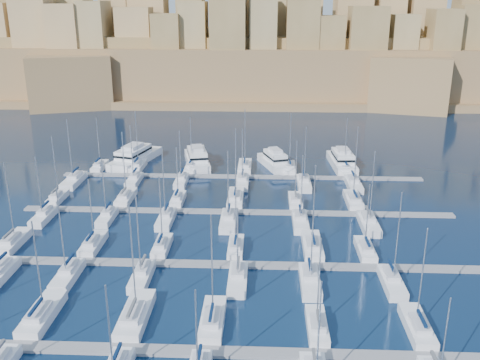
{
  "coord_description": "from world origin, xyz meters",
  "views": [
    {
      "loc": [
        5.08,
        -86.89,
        39.49
      ],
      "look_at": [
        0.91,
        6.0,
        8.14
      ],
      "focal_mm": 40.0,
      "sensor_mm": 36.0,
      "label": 1
    }
  ],
  "objects_px": {
    "motor_yacht_a": "(135,156)",
    "motor_yacht_b": "(197,158)",
    "sailboat_2": "(135,315)",
    "motor_yacht_d": "(342,160)",
    "sailboat_4": "(317,326)",
    "motor_yacht_c": "(275,161)"
  },
  "relations": [
    {
      "from": "sailboat_4",
      "to": "motor_yacht_d",
      "type": "distance_m",
      "value": 71.53
    },
    {
      "from": "motor_yacht_a",
      "to": "motor_yacht_d",
      "type": "xyz_separation_m",
      "value": [
        52.4,
        -1.39,
        -0.0
      ]
    },
    {
      "from": "sailboat_2",
      "to": "motor_yacht_a",
      "type": "relative_size",
      "value": 0.81
    },
    {
      "from": "sailboat_2",
      "to": "motor_yacht_d",
      "type": "distance_m",
      "value": 77.86
    },
    {
      "from": "sailboat_4",
      "to": "sailboat_2",
      "type": "bearing_deg",
      "value": 176.74
    },
    {
      "from": "sailboat_4",
      "to": "motor_yacht_b",
      "type": "height_order",
      "value": "sailboat_4"
    },
    {
      "from": "motor_yacht_a",
      "to": "motor_yacht_c",
      "type": "distance_m",
      "value": 35.71
    },
    {
      "from": "sailboat_2",
      "to": "motor_yacht_a",
      "type": "height_order",
      "value": "sailboat_2"
    },
    {
      "from": "sailboat_2",
      "to": "motor_yacht_d",
      "type": "height_order",
      "value": "sailboat_2"
    },
    {
      "from": "sailboat_2",
      "to": "motor_yacht_b",
      "type": "xyz_separation_m",
      "value": [
        -0.36,
        69.25,
        0.95
      ]
    },
    {
      "from": "motor_yacht_b",
      "to": "motor_yacht_c",
      "type": "bearing_deg",
      "value": -3.86
    },
    {
      "from": "sailboat_2",
      "to": "sailboat_4",
      "type": "distance_m",
      "value": 23.35
    },
    {
      "from": "sailboat_4",
      "to": "motor_yacht_b",
      "type": "bearing_deg",
      "value": 108.54
    },
    {
      "from": "sailboat_2",
      "to": "motor_yacht_c",
      "type": "distance_m",
      "value": 70.58
    },
    {
      "from": "motor_yacht_c",
      "to": "motor_yacht_d",
      "type": "bearing_deg",
      "value": 3.92
    },
    {
      "from": "motor_yacht_b",
      "to": "motor_yacht_c",
      "type": "xyz_separation_m",
      "value": [
        19.48,
        -1.31,
        -0.0
      ]
    },
    {
      "from": "motor_yacht_a",
      "to": "motor_yacht_b",
      "type": "relative_size",
      "value": 1.15
    },
    {
      "from": "sailboat_2",
      "to": "motor_yacht_d",
      "type": "bearing_deg",
      "value": 62.54
    },
    {
      "from": "motor_yacht_b",
      "to": "motor_yacht_d",
      "type": "xyz_separation_m",
      "value": [
        36.26,
        -0.16,
        -0.0
      ]
    },
    {
      "from": "motor_yacht_a",
      "to": "motor_yacht_d",
      "type": "relative_size",
      "value": 1.21
    },
    {
      "from": "sailboat_2",
      "to": "motor_yacht_d",
      "type": "xyz_separation_m",
      "value": [
        35.9,
        69.08,
        0.95
      ]
    },
    {
      "from": "motor_yacht_a",
      "to": "motor_yacht_d",
      "type": "height_order",
      "value": "same"
    }
  ]
}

